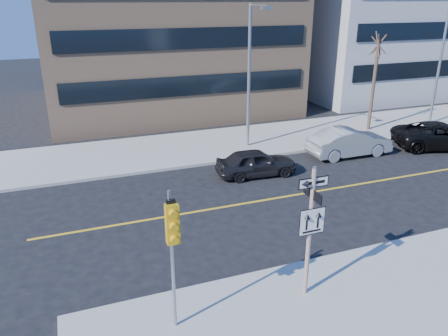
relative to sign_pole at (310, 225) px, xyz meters
name	(u,v)px	position (x,y,z in m)	size (l,w,h in m)	color
ground	(268,254)	(0.00, 2.51, -2.44)	(120.00, 120.00, 0.00)	black
far_sidewalk	(419,121)	(18.00, 14.51, -2.36)	(66.00, 6.00, 0.15)	#A5A29A
road_centerline	(441,170)	(12.00, 6.51, -2.43)	(40.00, 0.14, 0.01)	gold
sign_pole	(310,225)	(0.00, 0.00, 0.00)	(0.92, 0.92, 4.06)	beige
traffic_signal	(173,235)	(-4.00, -0.15, 0.59)	(0.32, 0.45, 4.00)	gray
parked_car_a	(256,163)	(2.64, 9.33, -1.75)	(4.03, 1.62, 1.37)	black
parked_car_b	(350,142)	(8.84, 10.19, -1.64)	(4.84, 1.69, 1.59)	gray
parked_car_c	(441,135)	(14.79, 9.42, -1.67)	(5.55, 2.56, 1.54)	black
streetlight_a	(251,68)	(4.00, 13.27, 2.32)	(0.55, 2.25, 8.00)	gray
streetlight_b	(444,57)	(18.00, 13.27, 2.32)	(0.55, 2.25, 8.00)	gray
street_tree_west	(378,47)	(13.00, 13.81, 3.09)	(1.80, 1.80, 6.35)	#392D22
building_grey_mid	(387,8)	(24.00, 26.51, 5.06)	(20.00, 16.00, 15.00)	#AFB1B4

